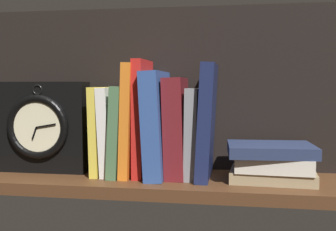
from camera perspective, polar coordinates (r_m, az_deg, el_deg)
ground_plane at (r=92.94cm, az=-2.27°, el=-8.97°), size 84.35×22.27×2.50cm
back_panel at (r=100.89cm, az=-1.08°, el=3.66°), size 84.35×1.20×38.01cm
book_yellow_seinlanguage at (r=95.59cm, az=-9.07°, el=-2.01°), size 2.14×12.03×19.39cm
book_white_catcher at (r=94.89cm, az=-7.76°, el=-2.08°), size 3.13×12.16×19.31cm
book_green_romantic at (r=94.16cm, az=-6.29°, el=-2.03°), size 3.17×14.41×19.59cm
book_orange_pandolfini at (r=93.31cm, az=-4.87°, el=-0.56°), size 2.91×13.97×24.48cm
book_red_requiem at (r=92.71cm, az=-3.44°, el=-0.33°), size 2.18×12.61×25.24cm
book_blue_modern at (r=92.14cm, az=-1.46°, el=-1.15°), size 4.96×16.98×22.85cm
book_maroon_dawkins at (r=91.49cm, az=1.15°, el=-1.61°), size 4.75×12.81×21.45cm
book_gray_chess at (r=91.16cm, az=3.41°, el=-2.34°), size 2.78×12.32×19.15cm
book_navy_bierce at (r=90.64cm, az=5.27°, el=-0.72°), size 3.93×15.79×24.44cm
framed_clock at (r=100.35cm, az=-16.56°, el=-1.47°), size 20.56×6.63×20.56cm
book_stack_side at (r=90.34cm, az=13.90°, el=-6.09°), size 18.32×14.54×7.66cm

